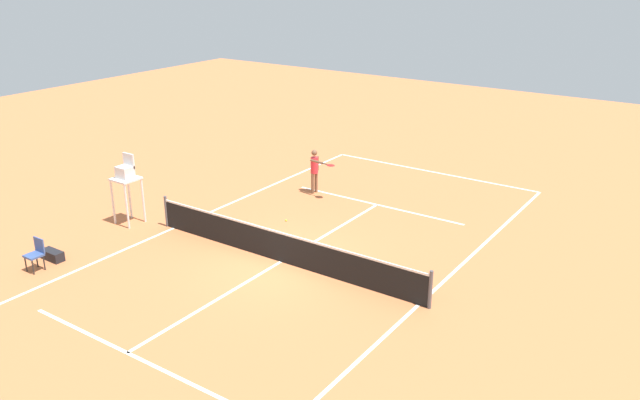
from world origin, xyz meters
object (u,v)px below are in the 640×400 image
(courtside_chair_near, at_px, (36,253))
(tennis_ball, at_px, (286,220))
(player_serving, at_px, (315,168))
(equipment_bag, at_px, (53,255))
(umpire_chair, at_px, (126,178))

(courtside_chair_near, bearing_deg, tennis_ball, -117.91)
(player_serving, distance_m, tennis_ball, 3.17)
(tennis_ball, distance_m, equipment_bag, 7.46)
(tennis_ball, relative_size, courtside_chair_near, 0.07)
(umpire_chair, bearing_deg, player_serving, -120.35)
(courtside_chair_near, bearing_deg, player_serving, -106.35)
(player_serving, height_order, courtside_chair_near, player_serving)
(tennis_ball, xyz_separation_m, courtside_chair_near, (3.70, 6.98, 0.50))
(tennis_ball, bearing_deg, umpire_chair, 35.62)
(tennis_ball, bearing_deg, player_serving, -74.63)
(umpire_chair, distance_m, courtside_chair_near, 4.09)
(tennis_ball, relative_size, equipment_bag, 0.09)
(equipment_bag, bearing_deg, tennis_ball, -121.78)
(umpire_chair, bearing_deg, courtside_chair_near, 98.83)
(player_serving, relative_size, courtside_chair_near, 1.80)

